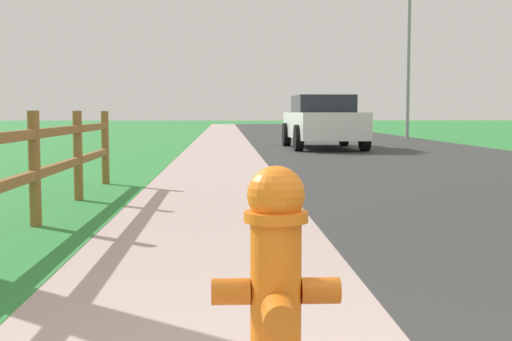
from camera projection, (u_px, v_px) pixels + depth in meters
The scene contains 8 objects.
ground_plane at pixel (248, 140), 26.41m from camera, with size 120.00×120.00×0.00m, color #30853B.
road_asphalt at pixel (331, 138), 28.55m from camera, with size 7.00×66.00×0.01m, color #353535.
curb_concrete at pixel (173, 138), 28.26m from camera, with size 6.00×66.00×0.01m, color #B89F98.
grass_verge at pixel (136, 138), 28.20m from camera, with size 5.00×66.00×0.00m, color #30853B.
fire_hydrant at pixel (276, 292), 2.33m from camera, with size 0.44×0.36×0.89m.
rail_fence at pixel (1, 169), 5.47m from camera, with size 0.11×9.65×1.09m.
parked_suv_white at pixel (323, 121), 20.37m from camera, with size 2.13×4.80×1.56m.
street_lamp at pixel (412, 48), 26.98m from camera, with size 1.17×0.20×5.92m.
Camera 1 is at (-0.87, -1.40, 1.07)m, focal length 48.61 mm.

